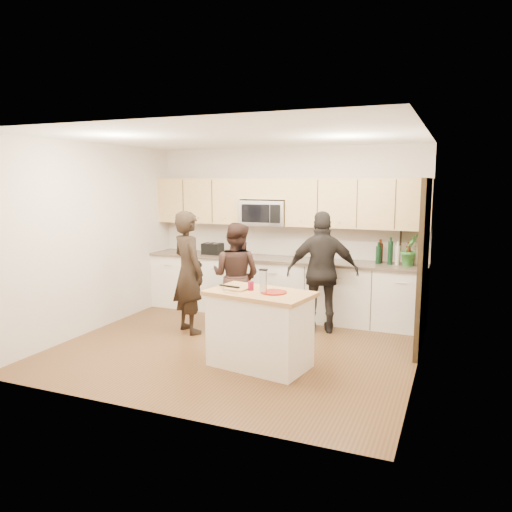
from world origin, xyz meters
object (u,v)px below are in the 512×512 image
at_px(woman_left, 188,272).
at_px(woman_center, 236,276).
at_px(woman_right, 323,272).
at_px(island, 260,329).
at_px(toaster, 213,249).

distance_m(woman_left, woman_center, 0.70).
height_order(woman_center, woman_right, woman_right).
relative_size(woman_left, woman_right, 1.00).
distance_m(island, woman_center, 1.61).
height_order(toaster, woman_left, woman_left).
bearing_deg(woman_center, woman_right, -163.70).
xyz_separation_m(island, woman_right, (0.32, 1.60, 0.42)).
bearing_deg(woman_right, woman_left, 4.83).
xyz_separation_m(woman_left, woman_center, (0.55, 0.42, -0.09)).
xyz_separation_m(island, toaster, (-1.73, 2.18, 0.58)).
relative_size(island, woman_center, 0.83).
bearing_deg(woman_left, toaster, -45.39).
height_order(island, toaster, toaster).
distance_m(woman_center, woman_right, 1.26).
bearing_deg(toaster, island, -51.57).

